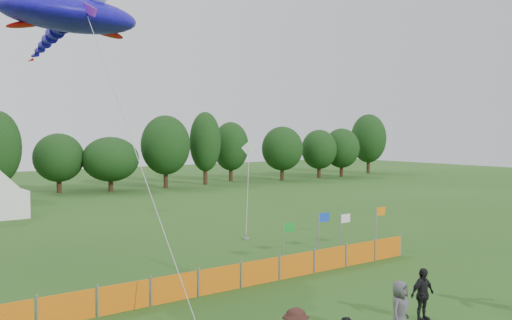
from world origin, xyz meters
TOP-DOWN VIEW (x-y plane):
  - treeline at (1.61, 44.93)m, footprint 104.57×8.78m
  - barrier_fence at (-0.16, 6.84)m, footprint 19.90×0.06m
  - flag_row at (7.21, 8.97)m, footprint 6.73×0.74m
  - spectator_d at (2.42, -0.04)m, footprint 1.07×0.50m
  - spectator_e at (0.40, -0.72)m, footprint 1.03×0.83m
  - stingray_kite at (-4.17, 15.28)m, footprint 7.55×20.57m
  - small_kite_white at (8.53, 18.24)m, footprint 4.32×4.93m

SIDE VIEW (x-z plane):
  - barrier_fence at x=-0.16m, z-range 0.00..1.00m
  - spectator_d at x=2.42m, z-range 0.00..1.77m
  - spectator_e at x=0.40m, z-range 0.00..1.82m
  - flag_row at x=7.21m, z-range 0.29..2.54m
  - small_kite_white at x=8.53m, z-range 0.75..6.46m
  - treeline at x=1.61m, z-range 0.00..8.36m
  - stingray_kite at x=-4.17m, z-range 5.23..18.15m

